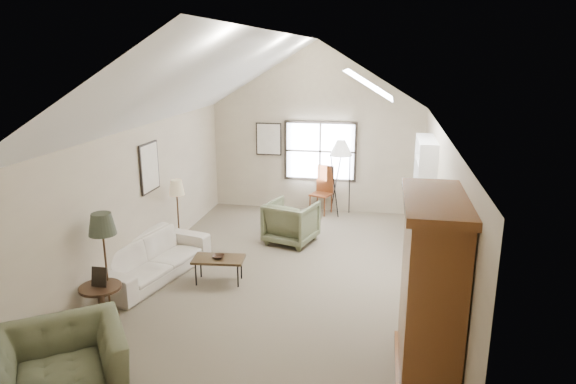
% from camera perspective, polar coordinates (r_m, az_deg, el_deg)
% --- Properties ---
extents(room_shell, '(5.01, 8.01, 4.00)m').
position_cam_1_polar(room_shell, '(8.09, -0.54, 11.69)').
color(room_shell, '#6F644F').
rests_on(room_shell, ground).
extents(window, '(1.72, 0.08, 1.42)m').
position_cam_1_polar(window, '(12.18, 3.60, 4.55)').
color(window, black).
rests_on(window, room_shell).
extents(skylight, '(0.80, 1.20, 0.52)m').
position_cam_1_polar(skylight, '(8.84, 9.12, 11.89)').
color(skylight, white).
rests_on(skylight, room_shell).
extents(wall_art, '(1.97, 3.71, 0.88)m').
position_cam_1_polar(wall_art, '(10.64, -8.46, 4.36)').
color(wall_art, black).
rests_on(wall_art, room_shell).
extents(armoire, '(0.60, 1.50, 2.20)m').
position_cam_1_polar(armoire, '(6.14, 15.57, -10.54)').
color(armoire, brown).
rests_on(armoire, ground).
extents(tv_alcove, '(0.32, 1.30, 2.10)m').
position_cam_1_polar(tv_alcove, '(9.89, 14.78, -0.26)').
color(tv_alcove, white).
rests_on(tv_alcove, ground).
extents(media_console, '(0.34, 1.18, 0.60)m').
position_cam_1_polar(media_console, '(10.14, 14.34, -4.89)').
color(media_console, '#382316').
rests_on(media_console, ground).
extents(tv_panel, '(0.05, 0.90, 0.55)m').
position_cam_1_polar(tv_panel, '(9.95, 14.58, -1.53)').
color(tv_panel, black).
rests_on(tv_panel, media_console).
extents(sofa, '(1.39, 2.45, 0.67)m').
position_cam_1_polar(sofa, '(9.06, -14.89, -7.14)').
color(sofa, beige).
rests_on(sofa, ground).
extents(armchair_near, '(1.76, 1.72, 0.86)m').
position_cam_1_polar(armchair_near, '(6.27, -23.99, -17.77)').
color(armchair_near, '#535A3F').
rests_on(armchair_near, ground).
extents(armchair_far, '(1.13, 1.15, 0.84)m').
position_cam_1_polar(armchair_far, '(10.29, 0.37, -3.37)').
color(armchair_far, '#616245').
rests_on(armchair_far, ground).
extents(coffee_table, '(0.88, 0.55, 0.43)m').
position_cam_1_polar(coffee_table, '(8.70, -7.69, -8.59)').
color(coffee_table, '#3E2C19').
rests_on(coffee_table, ground).
extents(bowl, '(0.22, 0.22, 0.05)m').
position_cam_1_polar(bowl, '(8.61, -7.74, -7.13)').
color(bowl, '#331B15').
rests_on(bowl, coffee_table).
extents(side_table, '(0.69, 0.69, 0.58)m').
position_cam_1_polar(side_table, '(7.81, -19.96, -11.72)').
color(side_table, '#312114').
rests_on(side_table, ground).
extents(side_chair, '(0.56, 0.56, 1.13)m').
position_cam_1_polar(side_chair, '(12.12, 3.70, 0.20)').
color(side_chair, brown).
rests_on(side_chair, ground).
extents(tripod_lamp, '(0.63, 0.63, 1.81)m').
position_cam_1_polar(tripod_lamp, '(11.99, 5.82, 1.66)').
color(tripod_lamp, white).
rests_on(tripod_lamp, ground).
extents(dark_lamp, '(0.46, 0.46, 1.61)m').
position_cam_1_polar(dark_lamp, '(7.76, -19.56, -7.69)').
color(dark_lamp, '#262A1E').
rests_on(dark_lamp, ground).
extents(tan_lamp, '(0.35, 0.35, 1.44)m').
position_cam_1_polar(tan_lamp, '(9.96, -12.11, -2.55)').
color(tan_lamp, tan).
rests_on(tan_lamp, ground).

